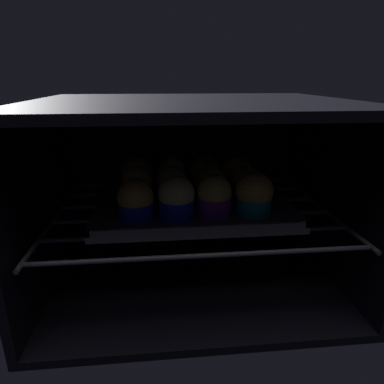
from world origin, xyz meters
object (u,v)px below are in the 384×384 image
(muffin_row2_col3, at_px, (237,175))
(baking_tray, at_px, (192,203))
(muffin_row2_col1, at_px, (172,176))
(muffin_row2_col0, at_px, (137,176))
(muffin_row0_col1, at_px, (177,198))
(muffin_row1_col3, at_px, (246,184))
(muffin_row1_col2, at_px, (211,186))
(muffin_row0_col0, at_px, (135,200))
(muffin_row0_col2, at_px, (214,196))
(muffin_row1_col1, at_px, (172,186))
(muffin_row0_col3, at_px, (254,195))
(muffin_row1_col0, at_px, (137,187))
(muffin_row2_col2, at_px, (204,174))

(muffin_row2_col3, bearing_deg, baking_tray, -146.60)
(muffin_row2_col1, bearing_deg, muffin_row2_col0, 177.50)
(muffin_row0_col1, xyz_separation_m, muffin_row1_col3, (0.15, 0.08, -0.00))
(muffin_row1_col3, xyz_separation_m, muffin_row2_col1, (-0.15, 0.07, 0.00))
(muffin_row1_col2, height_order, muffin_row2_col1, muffin_row2_col1)
(muffin_row0_col0, relative_size, muffin_row0_col2, 0.94)
(muffin_row1_col2, bearing_deg, muffin_row0_col2, -93.23)
(baking_tray, distance_m, muffin_row2_col3, 0.14)
(muffin_row0_col2, height_order, muffin_row2_col3, muffin_row0_col2)
(muffin_row0_col1, height_order, muffin_row1_col1, muffin_row0_col1)
(muffin_row0_col0, bearing_deg, muffin_row0_col1, -3.32)
(muffin_row0_col1, relative_size, muffin_row0_col3, 0.97)
(baking_tray, height_order, muffin_row1_col3, muffin_row1_col3)
(muffin_row1_col3, bearing_deg, baking_tray, -178.44)
(muffin_row1_col0, xyz_separation_m, muffin_row1_col1, (0.07, 0.00, -0.00))
(muffin_row2_col0, relative_size, muffin_row2_col1, 1.03)
(muffin_row1_col2, bearing_deg, muffin_row0_col0, -154.02)
(muffin_row1_col3, bearing_deg, muffin_row1_col2, -176.85)
(muffin_row0_col2, relative_size, muffin_row1_col3, 1.01)
(muffin_row1_col0, xyz_separation_m, muffin_row2_col2, (0.15, 0.07, 0.00))
(baking_tray, relative_size, muffin_row2_col2, 4.62)
(muffin_row1_col1, bearing_deg, muffin_row2_col2, 43.91)
(muffin_row1_col0, bearing_deg, muffin_row2_col1, 44.11)
(muffin_row1_col1, bearing_deg, muffin_row1_col2, -3.46)
(muffin_row2_col1, bearing_deg, muffin_row1_col3, -25.07)
(muffin_row1_col2, relative_size, muffin_row2_col0, 0.94)
(muffin_row0_col3, relative_size, muffin_row2_col3, 1.07)
(muffin_row1_col3, height_order, muffin_row2_col0, muffin_row2_col0)
(baking_tray, distance_m, muffin_row0_col1, 0.09)
(muffin_row1_col3, relative_size, muffin_row2_col3, 1.03)
(muffin_row1_col1, xyz_separation_m, muffin_row2_col0, (-0.07, 0.07, 0.00))
(muffin_row1_col3, xyz_separation_m, muffin_row2_col2, (-0.08, 0.07, 0.00))
(muffin_row0_col3, xyz_separation_m, muffin_row1_col3, (0.01, 0.08, -0.00))
(muffin_row1_col1, relative_size, muffin_row2_col2, 0.91)
(muffin_row0_col0, relative_size, muffin_row0_col3, 0.92)
(muffin_row0_col0, relative_size, muffin_row2_col1, 0.93)
(muffin_row0_col2, relative_size, muffin_row2_col3, 1.04)
(muffin_row0_col1, distance_m, muffin_row2_col2, 0.17)
(muffin_row1_col1, bearing_deg, muffin_row1_col0, -179.24)
(muffin_row0_col2, bearing_deg, muffin_row1_col3, 43.48)
(muffin_row1_col0, distance_m, muffin_row2_col2, 0.16)
(muffin_row1_col0, bearing_deg, baking_tray, -1.44)
(baking_tray, relative_size, muffin_row2_col1, 4.80)
(muffin_row1_col1, distance_m, muffin_row2_col3, 0.17)
(muffin_row1_col1, height_order, muffin_row2_col0, muffin_row2_col0)
(muffin_row1_col1, distance_m, muffin_row1_col3, 0.15)
(muffin_row2_col3, bearing_deg, muffin_row0_col1, -134.19)
(baking_tray, bearing_deg, muffin_row2_col3, 33.40)
(muffin_row1_col0, bearing_deg, muffin_row1_col3, 0.08)
(muffin_row0_col0, bearing_deg, muffin_row2_col2, 45.92)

